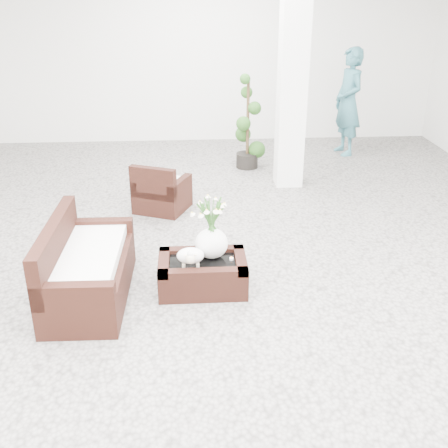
{
  "coord_description": "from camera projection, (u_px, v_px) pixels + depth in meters",
  "views": [
    {
      "loc": [
        -0.34,
        -5.26,
        2.94
      ],
      "look_at": [
        0.0,
        -0.1,
        0.62
      ],
      "focal_mm": 43.54,
      "sensor_mm": 36.0,
      "label": 1
    }
  ],
  "objects": [
    {
      "name": "planter_narcissus",
      "position": [
        211.0,
        222.0,
        5.49
      ],
      "size": [
        0.44,
        0.44,
        0.8
      ],
      "primitive_type": null,
      "color": "white",
      "rests_on": "coffee_table"
    },
    {
      "name": "topiary",
      "position": [
        248.0,
        123.0,
        9.07
      ],
      "size": [
        0.41,
        0.41,
        1.55
      ],
      "primitive_type": null,
      "color": "#214616",
      "rests_on": "ground"
    },
    {
      "name": "coffee_table",
      "position": [
        203.0,
        275.0,
        5.62
      ],
      "size": [
        0.9,
        0.6,
        0.31
      ],
      "primitive_type": "cube",
      "color": "#33160F",
      "rests_on": "ground"
    },
    {
      "name": "column",
      "position": [
        293.0,
        70.0,
        7.92
      ],
      "size": [
        0.4,
        0.4,
        3.5
      ],
      "primitive_type": "cube",
      "color": "white",
      "rests_on": "ground"
    },
    {
      "name": "ground",
      "position": [
        223.0,
        271.0,
        6.01
      ],
      "size": [
        11.0,
        11.0,
        0.0
      ],
      "primitive_type": "plane",
      "color": "gray",
      "rests_on": "ground"
    },
    {
      "name": "loveseat",
      "position": [
        88.0,
        261.0,
        5.38
      ],
      "size": [
        0.76,
        1.54,
        0.81
      ],
      "primitive_type": "cube",
      "rotation": [
        0.0,
        0.0,
        1.55
      ],
      "color": "#33160F",
      "rests_on": "ground"
    },
    {
      "name": "armchair",
      "position": [
        162.0,
        186.0,
        7.51
      ],
      "size": [
        0.85,
        0.83,
        0.7
      ],
      "primitive_type": "cube",
      "rotation": [
        0.0,
        0.0,
        2.73
      ],
      "color": "#33160F",
      "rests_on": "ground"
    },
    {
      "name": "shopper",
      "position": [
        348.0,
        102.0,
        9.76
      ],
      "size": [
        0.59,
        0.78,
        1.91
      ],
      "primitive_type": "imported",
      "rotation": [
        0.0,
        0.0,
        -1.36
      ],
      "color": "#346973",
      "rests_on": "ground"
    },
    {
      "name": "sheep_figurine",
      "position": [
        190.0,
        257.0,
        5.42
      ],
      "size": [
        0.28,
        0.23,
        0.21
      ],
      "primitive_type": "ellipsoid",
      "color": "white",
      "rests_on": "coffee_table"
    },
    {
      "name": "tealight",
      "position": [
        231.0,
        258.0,
        5.59
      ],
      "size": [
        0.04,
        0.04,
        0.03
      ],
      "primitive_type": "cylinder",
      "color": "white",
      "rests_on": "coffee_table"
    }
  ]
}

